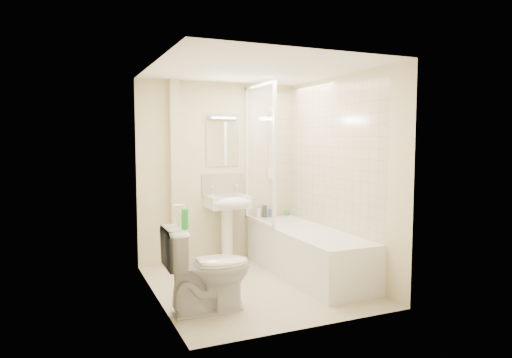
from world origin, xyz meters
name	(u,v)px	position (x,y,z in m)	size (l,w,h in m)	color
floor	(256,285)	(0.00, 0.00, 0.00)	(2.50, 2.50, 0.00)	beige
wall_back	(219,172)	(0.00, 1.25, 1.20)	(2.20, 0.02, 2.40)	beige
wall_left	(156,183)	(-1.10, 0.00, 1.20)	(0.02, 2.50, 2.40)	beige
wall_right	(340,176)	(1.10, 0.00, 1.20)	(0.02, 2.50, 2.40)	beige
ceiling	(256,69)	(0.00, 0.00, 2.40)	(2.20, 2.50, 0.02)	white
tile_back	(270,155)	(0.75, 1.24, 1.42)	(0.70, 0.01, 1.75)	beige
tile_right	(332,157)	(1.09, 0.16, 1.42)	(0.01, 2.10, 1.75)	beige
pipe_boxing	(175,174)	(-0.62, 1.19, 1.20)	(0.12, 0.12, 2.40)	beige
splashback	(223,185)	(0.05, 1.24, 1.03)	(0.60, 0.01, 0.30)	beige
mirror	(223,144)	(0.05, 1.24, 1.58)	(0.46, 0.01, 0.60)	white
strip_light	(223,116)	(0.05, 1.22, 1.95)	(0.42, 0.07, 0.07)	silver
bathtub	(307,251)	(0.75, 0.16, 0.29)	(0.70, 2.10, 0.55)	white
shower_screen	(259,154)	(0.40, 0.80, 1.45)	(0.04, 0.92, 1.80)	white
shower_fixture	(271,146)	(0.75, 1.19, 1.55)	(0.10, 0.16, 0.99)	white
pedestal_sink	(229,209)	(0.05, 1.01, 0.72)	(0.53, 0.49, 1.03)	white
bottle_white_a	(258,213)	(0.54, 1.16, 0.62)	(0.05, 0.05, 0.13)	white
bottle_black_b	(265,211)	(0.64, 1.16, 0.64)	(0.07, 0.07, 0.17)	black
bottle_blue	(270,213)	(0.72, 1.16, 0.61)	(0.05, 0.05, 0.12)	navy
bottle_cream	(275,211)	(0.80, 1.16, 0.63)	(0.05, 0.05, 0.15)	beige
bottle_green	(287,213)	(0.99, 1.16, 0.59)	(0.06, 0.06, 0.08)	green
toilet	(208,268)	(-0.72, -0.52, 0.42)	(0.83, 0.48, 0.84)	white
toilet_roll_lower	(182,221)	(-0.95, -0.45, 0.88)	(0.10, 0.10, 0.09)	white
toilet_roll_upper	(179,210)	(-0.97, -0.44, 0.98)	(0.11, 0.11, 0.11)	white
green_bottle	(185,219)	(-0.97, -0.63, 0.93)	(0.06, 0.06, 0.18)	green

